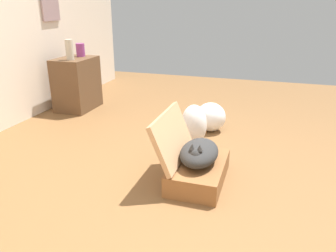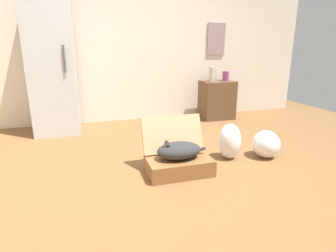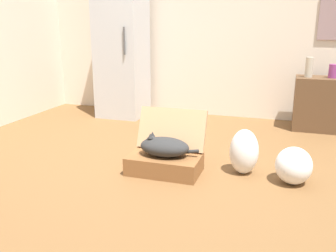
{
  "view_description": "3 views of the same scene",
  "coord_description": "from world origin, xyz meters",
  "px_view_note": "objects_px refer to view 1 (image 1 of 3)",
  "views": [
    {
      "loc": [
        -2.1,
        -0.5,
        1.3
      ],
      "look_at": [
        0.34,
        0.28,
        0.33
      ],
      "focal_mm": 34.99,
      "sensor_mm": 36.0,
      "label": 1
    },
    {
      "loc": [
        -0.74,
        -2.42,
        1.21
      ],
      "look_at": [
        0.03,
        0.13,
        0.45
      ],
      "focal_mm": 29.44,
      "sensor_mm": 36.0,
      "label": 2
    },
    {
      "loc": [
        1.07,
        -2.95,
        1.28
      ],
      "look_at": [
        0.01,
        0.32,
        0.32
      ],
      "focal_mm": 39.41,
      "sensor_mm": 36.0,
      "label": 3
    }
  ],
  "objects_px": {
    "plastic_bag_clear": "(211,117)",
    "side_table": "(77,84)",
    "cat": "(199,153)",
    "vase_short": "(80,50)",
    "vase_tall": "(69,50)",
    "suitcase_base": "(199,172)",
    "plastic_bag_white": "(194,125)"
  },
  "relations": [
    {
      "from": "cat",
      "to": "plastic_bag_clear",
      "type": "distance_m",
      "value": 1.1
    },
    {
      "from": "plastic_bag_clear",
      "to": "side_table",
      "type": "bearing_deg",
      "value": 81.49
    },
    {
      "from": "plastic_bag_clear",
      "to": "vase_short",
      "type": "bearing_deg",
      "value": 77.15
    },
    {
      "from": "plastic_bag_clear",
      "to": "side_table",
      "type": "height_order",
      "value": "side_table"
    },
    {
      "from": "suitcase_base",
      "to": "vase_tall",
      "type": "relative_size",
      "value": 2.65
    },
    {
      "from": "cat",
      "to": "plastic_bag_white",
      "type": "bearing_deg",
      "value": 16.7
    },
    {
      "from": "plastic_bag_white",
      "to": "vase_tall",
      "type": "height_order",
      "value": "vase_tall"
    },
    {
      "from": "suitcase_base",
      "to": "vase_short",
      "type": "bearing_deg",
      "value": 51.76
    },
    {
      "from": "plastic_bag_white",
      "to": "side_table",
      "type": "relative_size",
      "value": 0.61
    },
    {
      "from": "plastic_bag_clear",
      "to": "vase_tall",
      "type": "height_order",
      "value": "vase_tall"
    },
    {
      "from": "plastic_bag_white",
      "to": "side_table",
      "type": "height_order",
      "value": "side_table"
    },
    {
      "from": "plastic_bag_white",
      "to": "vase_short",
      "type": "bearing_deg",
      "value": 64.03
    },
    {
      "from": "suitcase_base",
      "to": "plastic_bag_white",
      "type": "height_order",
      "value": "plastic_bag_white"
    },
    {
      "from": "suitcase_base",
      "to": "plastic_bag_white",
      "type": "bearing_deg",
      "value": 16.84
    },
    {
      "from": "cat",
      "to": "vase_tall",
      "type": "xyz_separation_m",
      "value": [
        1.22,
        1.86,
        0.53
      ]
    },
    {
      "from": "suitcase_base",
      "to": "plastic_bag_clear",
      "type": "distance_m",
      "value": 1.09
    },
    {
      "from": "vase_short",
      "to": "plastic_bag_clear",
      "type": "bearing_deg",
      "value": -102.85
    },
    {
      "from": "cat",
      "to": "side_table",
      "type": "xyz_separation_m",
      "value": [
        1.35,
        1.9,
        0.08
      ]
    },
    {
      "from": "suitcase_base",
      "to": "plastic_bag_clear",
      "type": "bearing_deg",
      "value": 6.05
    },
    {
      "from": "suitcase_base",
      "to": "vase_short",
      "type": "distance_m",
      "value": 2.49
    },
    {
      "from": "plastic_bag_white",
      "to": "side_table",
      "type": "distance_m",
      "value": 1.83
    },
    {
      "from": "cat",
      "to": "plastic_bag_white",
      "type": "relative_size",
      "value": 1.29
    },
    {
      "from": "plastic_bag_clear",
      "to": "vase_tall",
      "type": "relative_size",
      "value": 1.33
    },
    {
      "from": "side_table",
      "to": "vase_short",
      "type": "xyz_separation_m",
      "value": [
        0.14,
        -0.01,
        0.41
      ]
    },
    {
      "from": "plastic_bag_white",
      "to": "plastic_bag_clear",
      "type": "bearing_deg",
      "value": -11.78
    },
    {
      "from": "suitcase_base",
      "to": "plastic_bag_clear",
      "type": "xyz_separation_m",
      "value": [
        1.08,
        0.11,
        0.07
      ]
    },
    {
      "from": "cat",
      "to": "vase_tall",
      "type": "relative_size",
      "value": 2.17
    },
    {
      "from": "vase_tall",
      "to": "vase_short",
      "type": "relative_size",
      "value": 1.48
    },
    {
      "from": "cat",
      "to": "side_table",
      "type": "height_order",
      "value": "side_table"
    },
    {
      "from": "plastic_bag_white",
      "to": "plastic_bag_clear",
      "type": "xyz_separation_m",
      "value": [
        0.42,
        -0.09,
        -0.05
      ]
    },
    {
      "from": "plastic_bag_clear",
      "to": "vase_tall",
      "type": "distance_m",
      "value": 1.86
    },
    {
      "from": "cat",
      "to": "vase_tall",
      "type": "distance_m",
      "value": 2.29
    }
  ]
}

